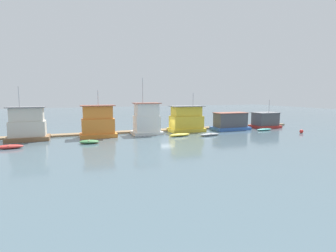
% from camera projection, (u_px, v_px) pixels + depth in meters
% --- Properties ---
extents(ground_plane, '(200.00, 200.00, 0.00)m').
position_uv_depth(ground_plane, '(166.00, 133.00, 48.60)').
color(ground_plane, '#475B66').
extents(dock_walkway, '(59.60, 2.03, 0.30)m').
position_uv_depth(dock_walkway, '(161.00, 130.00, 51.19)').
color(dock_walkway, '#846B4C').
rests_on(dock_walkway, ground_plane).
extents(houseboat_brown, '(6.11, 3.89, 8.35)m').
position_uv_depth(houseboat_brown, '(28.00, 126.00, 40.59)').
color(houseboat_brown, brown).
rests_on(houseboat_brown, ground_plane).
extents(houseboat_orange, '(5.92, 3.38, 7.77)m').
position_uv_depth(houseboat_orange, '(98.00, 123.00, 43.59)').
color(houseboat_orange, orange).
rests_on(houseboat_orange, ground_plane).
extents(houseboat_white, '(5.20, 3.95, 9.98)m').
position_uv_depth(houseboat_white, '(147.00, 120.00, 46.76)').
color(houseboat_white, white).
rests_on(houseboat_white, ground_plane).
extents(houseboat_yellow, '(6.62, 4.07, 7.34)m').
position_uv_depth(houseboat_yellow, '(186.00, 120.00, 50.24)').
color(houseboat_yellow, gold).
rests_on(houseboat_yellow, ground_plane).
extents(houseboat_blue, '(7.35, 3.98, 3.47)m').
position_uv_depth(houseboat_blue, '(230.00, 122.00, 52.82)').
color(houseboat_blue, '#3866B7').
rests_on(houseboat_blue, ground_plane).
extents(houseboat_red, '(5.57, 4.16, 5.95)m').
position_uv_depth(houseboat_red, '(265.00, 120.00, 56.22)').
color(houseboat_red, red).
rests_on(houseboat_red, ground_plane).
extents(dinghy_red, '(3.37, 1.16, 0.54)m').
position_uv_depth(dinghy_red, '(9.00, 147.00, 34.57)').
color(dinghy_red, red).
rests_on(dinghy_red, ground_plane).
extents(dinghy_green, '(3.03, 1.90, 0.54)m').
position_uv_depth(dinghy_green, '(89.00, 142.00, 38.16)').
color(dinghy_green, '#47844C').
rests_on(dinghy_green, ground_plane).
extents(dinghy_yellow, '(4.02, 1.65, 0.49)m').
position_uv_depth(dinghy_yellow, '(180.00, 135.00, 44.73)').
color(dinghy_yellow, yellow).
rests_on(dinghy_yellow, ground_plane).
extents(dinghy_grey, '(3.95, 1.44, 0.47)m').
position_uv_depth(dinghy_grey, '(210.00, 134.00, 45.19)').
color(dinghy_grey, gray).
rests_on(dinghy_grey, ground_plane).
extents(dinghy_teal, '(3.73, 1.43, 0.39)m').
position_uv_depth(dinghy_teal, '(264.00, 129.00, 51.74)').
color(dinghy_teal, teal).
rests_on(dinghy_teal, ground_plane).
extents(mooring_post_near_left, '(0.28, 0.28, 1.60)m').
position_uv_depth(mooring_post_near_left, '(241.00, 124.00, 56.01)').
color(mooring_post_near_left, brown).
rests_on(mooring_post_near_left, ground_plane).
extents(buoy_red, '(0.67, 0.67, 0.67)m').
position_uv_depth(buoy_red, '(301.00, 131.00, 48.20)').
color(buoy_red, red).
rests_on(buoy_red, ground_plane).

